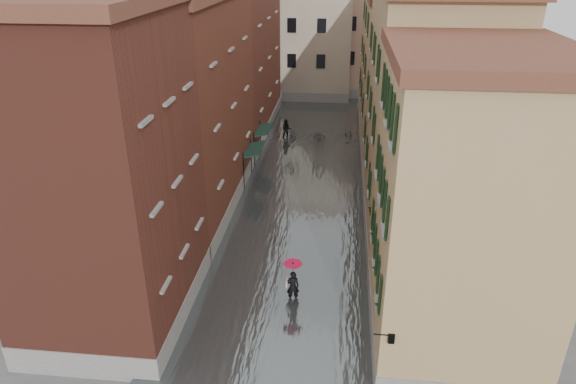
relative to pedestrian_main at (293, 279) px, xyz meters
The scene contains 16 objects.
ground 1.38m from the pedestrian_main, 137.81° to the left, with size 120.00×120.00×0.00m, color #4F5051.
floodwater 13.49m from the pedestrian_main, 92.05° to the left, with size 10.00×60.00×0.20m, color #4F5658.
building_left_near 9.29m from the pedestrian_main, 168.19° to the right, with size 6.00×8.00×13.00m, color brown.
building_left_mid 13.05m from the pedestrian_main, 128.41° to the left, with size 6.00×14.00×12.50m, color #5C291D.
building_left_far 26.20m from the pedestrian_main, 107.02° to the left, with size 6.00×16.00×14.00m, color brown.
building_right_near 8.09m from the pedestrian_main, 13.49° to the right, with size 6.00×8.00×11.50m, color tan.
building_right_mid 12.63m from the pedestrian_main, 55.36° to the left, with size 6.00×14.00×13.00m, color #9D875F.
building_right_far 25.69m from the pedestrian_main, 75.06° to the left, with size 6.00×16.00×11.50m, color tan.
building_end_cream 38.95m from the pedestrian_main, 95.17° to the left, with size 12.00×9.00×13.00m, color beige.
building_end_pink 41.09m from the pedestrian_main, 82.23° to the left, with size 10.00×9.00×12.00m, color tan.
awning_near 13.65m from the pedestrian_main, 106.97° to the left, with size 1.09×2.91×2.80m.
awning_far 17.73m from the pedestrian_main, 102.97° to the left, with size 1.09×2.96×2.80m.
wall_lantern 7.00m from the pedestrian_main, 55.32° to the right, with size 0.71×0.22×0.35m.
window_planters 4.39m from the pedestrian_main, 13.15° to the left, with size 0.59×11.02×0.84m.
pedestrian_main is the anchor object (origin of this frame).
pedestrian_far 22.53m from the pedestrian_main, 97.02° to the left, with size 0.87×0.68×1.79m, color black.
Camera 1 is at (2.34, -19.77, 14.77)m, focal length 32.00 mm.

